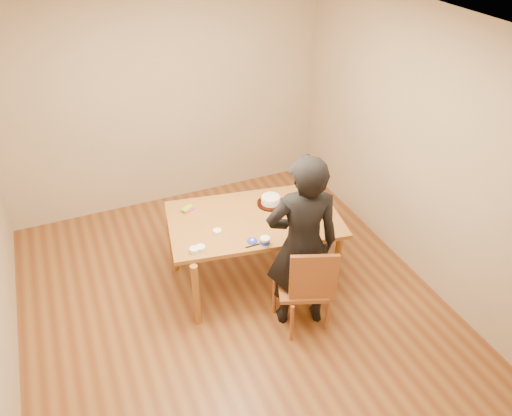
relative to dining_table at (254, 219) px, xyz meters
name	(u,v)px	position (x,y,z in m)	size (l,w,h in m)	color
room_shell	(217,176)	(-0.38, -0.05, 0.62)	(4.00, 4.50, 2.70)	brown
dining_table	(254,219)	(0.00, 0.00, 0.00)	(1.69, 1.00, 0.04)	brown
dining_chair	(302,285)	(0.15, -0.77, -0.28)	(0.44, 0.44, 0.04)	brown
cake_plate	(271,203)	(0.25, 0.15, 0.03)	(0.28, 0.28, 0.02)	#AE2A0B
cake	(271,200)	(0.25, 0.15, 0.07)	(0.20, 0.20, 0.06)	white
frosting_dome	(271,196)	(0.25, 0.15, 0.12)	(0.19, 0.19, 0.03)	white
frosting_tub	(265,241)	(-0.08, -0.44, 0.06)	(0.09, 0.09, 0.08)	white
frosting_lid	(252,241)	(-0.16, -0.34, 0.03)	(0.10, 0.10, 0.01)	#1B2DAF
frosting_dollop	(252,240)	(-0.16, -0.34, 0.04)	(0.04, 0.04, 0.02)	white
ramekin_green	(194,250)	(-0.71, -0.28, 0.04)	(0.09, 0.09, 0.04)	white
ramekin_yellow	(217,232)	(-0.42, -0.10, 0.04)	(0.08, 0.08, 0.04)	white
ramekin_multi	(201,248)	(-0.65, -0.28, 0.04)	(0.09, 0.09, 0.04)	white
candy_box_pink	(188,210)	(-0.57, 0.38, 0.03)	(0.12, 0.06, 0.02)	#D632AD
candy_box_green	(187,208)	(-0.57, 0.38, 0.05)	(0.13, 0.06, 0.02)	green
spatula	(253,246)	(-0.19, -0.41, 0.02)	(0.14, 0.01, 0.01)	black
person	(302,245)	(0.15, -0.73, 0.16)	(0.65, 0.43, 1.78)	black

